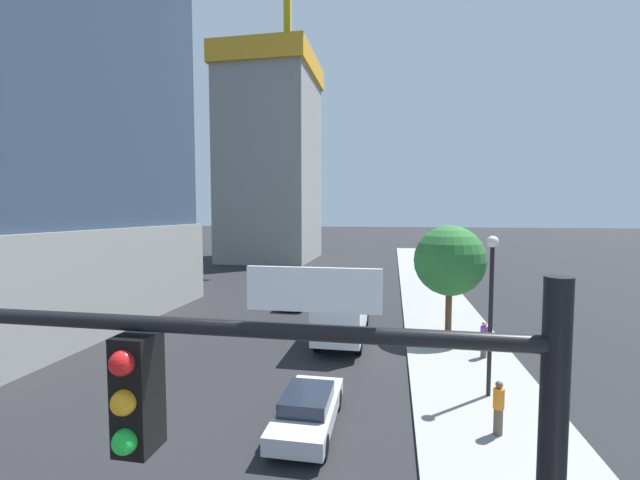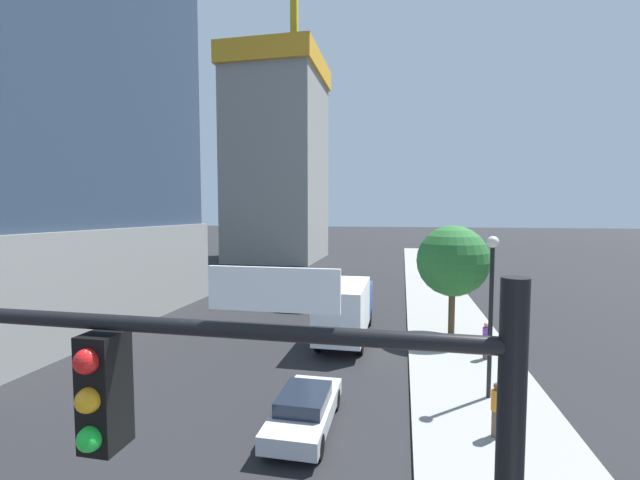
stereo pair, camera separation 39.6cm
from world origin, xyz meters
TOP-DOWN VIEW (x-y plane):
  - sidewalk at (8.46, 20.00)m, footprint 5.17×120.00m
  - construction_building at (-13.00, 58.60)m, footprint 20.90×15.91m
  - street_lamp at (8.78, 15.05)m, footprint 0.44×0.44m
  - street_tree at (8.30, 22.99)m, footprint 4.02×4.02m
  - car_green at (-2.13, 28.65)m, footprint 1.88×4.31m
  - car_silver at (2.39, 11.70)m, footprint 1.80×4.52m
  - box_truck at (2.39, 21.50)m, footprint 2.45×7.83m
  - pedestrian_purple_shirt at (9.49, 19.34)m, footprint 0.34×0.34m
  - pedestrian_orange_shirt at (8.45, 12.20)m, footprint 0.34×0.34m

SIDE VIEW (x-z plane):
  - sidewalk at x=8.46m, z-range 0.00..0.15m
  - car_silver at x=2.39m, z-range 0.02..1.34m
  - car_green at x=-2.13m, z-range -0.02..1.44m
  - pedestrian_orange_shirt at x=8.45m, z-range 0.17..1.90m
  - pedestrian_purple_shirt at x=9.49m, z-range 0.17..1.95m
  - box_truck at x=2.39m, z-range 0.20..3.52m
  - street_lamp at x=8.78m, z-range 1.07..7.22m
  - street_tree at x=8.30m, z-range 1.27..7.56m
  - construction_building at x=-13.00m, z-range -2.39..35.20m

